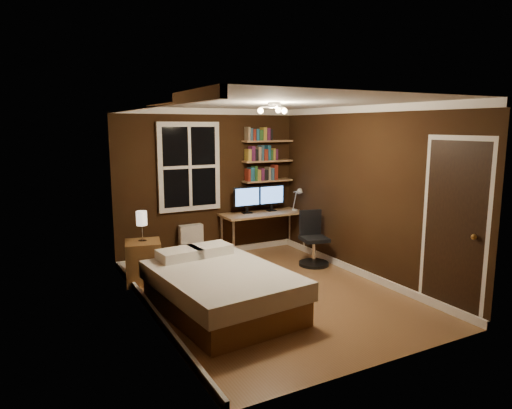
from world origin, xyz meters
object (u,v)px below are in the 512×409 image
bed (221,289)px  bedside_lamp (142,226)px  nightstand (143,262)px  monitor_left (247,200)px  monitor_right (272,198)px  office_chair (313,245)px  radiator (191,242)px  desk_lamp (297,199)px  desk (264,216)px

bed → bedside_lamp: size_ratio=4.65×
nightstand → bedside_lamp: bedside_lamp is taller
monitor_left → monitor_right: (0.49, 0.00, 0.00)m
bed → monitor_right: monitor_right is taller
monitor_left → office_chair: monitor_left is taller
nightstand → bedside_lamp: 0.52m
monitor_left → monitor_right: same height
radiator → desk_lamp: desk_lamp is taller
bedside_lamp → office_chair: (2.63, -0.42, -0.50)m
radiator → office_chair: (1.63, -1.20, 0.02)m
desk → monitor_left: (-0.29, 0.08, 0.29)m
desk → desk_lamp: bearing=-15.8°
bedside_lamp → desk_lamp: 2.89m
office_chair → monitor_left: bearing=131.5°
bedside_lamp → office_chair: bedside_lamp is taller
bedside_lamp → radiator: bedside_lamp is taller
desk → monitor_right: monitor_right is taller
desk_lamp → monitor_left: bearing=164.5°
bedside_lamp → desk: 2.35m
bedside_lamp → radiator: size_ratio=0.73×
desk → desk_lamp: 0.67m
monitor_right → office_chair: monitor_right is taller
bed → office_chair: (2.07, 1.04, 0.04)m
desk → office_chair: size_ratio=1.73×
radiator → monitor_left: (0.99, -0.12, 0.66)m
bedside_lamp → monitor_right: (2.48, 0.66, 0.13)m
radiator → monitor_right: (1.48, -0.12, 0.66)m
monitor_right → desk: bearing=-159.4°
bed → monitor_left: monitor_left is taller
bed → monitor_left: (1.42, 2.12, 0.68)m
desk → office_chair: (0.36, -1.00, -0.34)m
bed → bedside_lamp: (-0.56, 1.46, 0.55)m
bedside_lamp → monitor_left: bearing=18.3°
nightstand → bedside_lamp: (0.00, 0.00, 0.52)m
monitor_left → monitor_right: size_ratio=1.00×
nightstand → desk_lamp: (2.86, 0.41, 0.64)m
desk_lamp → nightstand: bearing=-171.8°
nightstand → bedside_lamp: size_ratio=1.39×
radiator → office_chair: 2.03m
bed → nightstand: size_ratio=3.35×
bed → bedside_lamp: 1.66m
bedside_lamp → monitor_left: monitor_left is taller
monitor_left → monitor_right: 0.49m
nightstand → desk: bearing=27.0°
nightstand → desk_lamp: bearing=20.9°
monitor_left → radiator: bearing=173.1°
desk → monitor_left: size_ratio=3.00×
monitor_right → desk_lamp: monitor_right is taller
monitor_right → radiator: bearing=175.4°
desk_lamp → bedside_lamp: bearing=-171.8°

